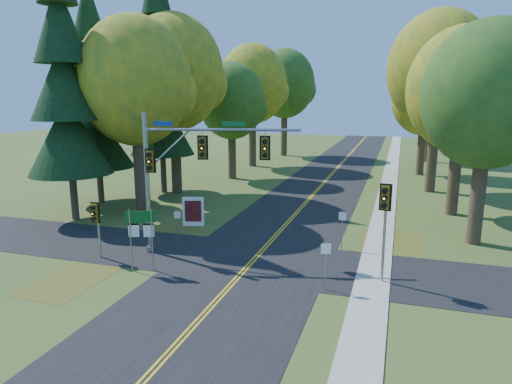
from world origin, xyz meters
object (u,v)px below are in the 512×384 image
(route_sign_cluster, at_px, (141,228))
(traffic_mast, at_px, (185,165))
(info_kiosk, at_px, (193,212))
(east_signal_pole, at_px, (385,208))

(route_sign_cluster, bearing_deg, traffic_mast, 54.71)
(traffic_mast, distance_m, route_sign_cluster, 4.20)
(route_sign_cluster, height_order, info_kiosk, route_sign_cluster)
(traffic_mast, height_order, east_signal_pole, traffic_mast)
(east_signal_pole, bearing_deg, info_kiosk, 163.76)
(route_sign_cluster, bearing_deg, east_signal_pole, -8.38)
(traffic_mast, bearing_deg, info_kiosk, 97.39)
(route_sign_cluster, relative_size, info_kiosk, 1.61)
(east_signal_pole, relative_size, route_sign_cluster, 1.50)
(east_signal_pole, relative_size, info_kiosk, 2.42)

